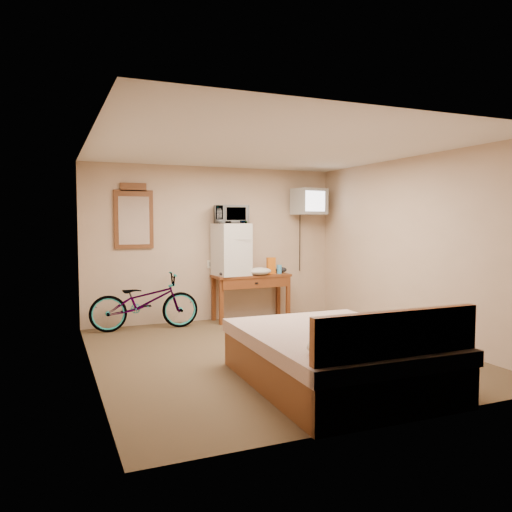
{
  "coord_description": "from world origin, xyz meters",
  "views": [
    {
      "loc": [
        -2.52,
        -5.49,
        1.62
      ],
      "look_at": [
        0.14,
        0.83,
        1.14
      ],
      "focal_mm": 35.0,
      "sensor_mm": 36.0,
      "label": 1
    }
  ],
  "objects_px": {
    "wall_mirror": "(134,217)",
    "bed": "(338,357)",
    "blue_cup": "(279,269)",
    "crt_television": "(309,202)",
    "bicycle": "(145,302)",
    "mini_fridge": "(231,249)",
    "desk": "(252,282)",
    "microwave": "(231,214)"
  },
  "relations": [
    {
      "from": "wall_mirror",
      "to": "bed",
      "type": "bearing_deg",
      "value": -69.34
    },
    {
      "from": "blue_cup",
      "to": "crt_television",
      "type": "relative_size",
      "value": 0.23
    },
    {
      "from": "wall_mirror",
      "to": "bicycle",
      "type": "bearing_deg",
      "value": -74.91
    },
    {
      "from": "mini_fridge",
      "to": "bicycle",
      "type": "xyz_separation_m",
      "value": [
        -1.41,
        -0.08,
        -0.75
      ]
    },
    {
      "from": "wall_mirror",
      "to": "blue_cup",
      "type": "bearing_deg",
      "value": -6.98
    },
    {
      "from": "desk",
      "to": "mini_fridge",
      "type": "distance_m",
      "value": 0.65
    },
    {
      "from": "bicycle",
      "to": "mini_fridge",
      "type": "bearing_deg",
      "value": -83.35
    },
    {
      "from": "microwave",
      "to": "wall_mirror",
      "type": "distance_m",
      "value": 1.52
    },
    {
      "from": "desk",
      "to": "blue_cup",
      "type": "xyz_separation_m",
      "value": [
        0.49,
        -0.01,
        0.2
      ]
    },
    {
      "from": "wall_mirror",
      "to": "crt_television",
      "type": "bearing_deg",
      "value": -4.96
    },
    {
      "from": "microwave",
      "to": "bicycle",
      "type": "relative_size",
      "value": 0.33
    },
    {
      "from": "wall_mirror",
      "to": "desk",
      "type": "bearing_deg",
      "value": -8.36
    },
    {
      "from": "crt_television",
      "to": "bicycle",
      "type": "relative_size",
      "value": 0.39
    },
    {
      "from": "blue_cup",
      "to": "crt_television",
      "type": "distance_m",
      "value": 1.27
    },
    {
      "from": "desk",
      "to": "crt_television",
      "type": "height_order",
      "value": "crt_television"
    },
    {
      "from": "blue_cup",
      "to": "desk",
      "type": "bearing_deg",
      "value": 178.29
    },
    {
      "from": "microwave",
      "to": "bed",
      "type": "bearing_deg",
      "value": -80.24
    },
    {
      "from": "blue_cup",
      "to": "bed",
      "type": "bearing_deg",
      "value": -105.91
    },
    {
      "from": "blue_cup",
      "to": "wall_mirror",
      "type": "relative_size",
      "value": 0.14
    },
    {
      "from": "wall_mirror",
      "to": "bed",
      "type": "relative_size",
      "value": 0.45
    },
    {
      "from": "desk",
      "to": "bed",
      "type": "relative_size",
      "value": 0.58
    },
    {
      "from": "desk",
      "to": "mini_fridge",
      "type": "relative_size",
      "value": 1.53
    },
    {
      "from": "mini_fridge",
      "to": "wall_mirror",
      "type": "height_order",
      "value": "wall_mirror"
    },
    {
      "from": "crt_television",
      "to": "bed",
      "type": "xyz_separation_m",
      "value": [
        -1.53,
        -3.39,
        -1.66
      ]
    },
    {
      "from": "bicycle",
      "to": "blue_cup",
      "type": "bearing_deg",
      "value": -85.74
    },
    {
      "from": "bicycle",
      "to": "bed",
      "type": "xyz_separation_m",
      "value": [
        1.29,
        -3.32,
        -0.13
      ]
    },
    {
      "from": "crt_television",
      "to": "wall_mirror",
      "type": "distance_m",
      "value": 2.92
    },
    {
      "from": "mini_fridge",
      "to": "crt_television",
      "type": "xyz_separation_m",
      "value": [
        1.41,
        -0.01,
        0.79
      ]
    },
    {
      "from": "mini_fridge",
      "to": "bicycle",
      "type": "bearing_deg",
      "value": -176.63
    },
    {
      "from": "mini_fridge",
      "to": "wall_mirror",
      "type": "relative_size",
      "value": 0.84
    },
    {
      "from": "blue_cup",
      "to": "bicycle",
      "type": "xyz_separation_m",
      "value": [
        -2.24,
        -0.04,
        -0.4
      ]
    },
    {
      "from": "wall_mirror",
      "to": "bicycle",
      "type": "height_order",
      "value": "wall_mirror"
    },
    {
      "from": "mini_fridge",
      "to": "bicycle",
      "type": "relative_size",
      "value": 0.52
    },
    {
      "from": "desk",
      "to": "microwave",
      "type": "height_order",
      "value": "microwave"
    },
    {
      "from": "wall_mirror",
      "to": "bicycle",
      "type": "relative_size",
      "value": 0.62
    },
    {
      "from": "desk",
      "to": "blue_cup",
      "type": "distance_m",
      "value": 0.53
    },
    {
      "from": "microwave",
      "to": "wall_mirror",
      "type": "relative_size",
      "value": 0.53
    },
    {
      "from": "wall_mirror",
      "to": "microwave",
      "type": "bearing_deg",
      "value": -9.13
    },
    {
      "from": "desk",
      "to": "microwave",
      "type": "xyz_separation_m",
      "value": [
        -0.35,
        0.03,
        1.11
      ]
    },
    {
      "from": "microwave",
      "to": "blue_cup",
      "type": "distance_m",
      "value": 1.24
    },
    {
      "from": "microwave",
      "to": "crt_television",
      "type": "relative_size",
      "value": 0.84
    },
    {
      "from": "mini_fridge",
      "to": "blue_cup",
      "type": "height_order",
      "value": "mini_fridge"
    }
  ]
}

